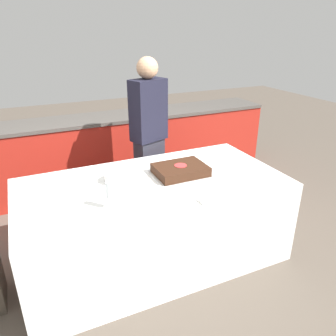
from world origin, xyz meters
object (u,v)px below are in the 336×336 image
(cake, at_px, (180,170))
(plate_stack, at_px, (118,177))
(wine_glass, at_px, (110,191))
(person_cutting_cake, at_px, (149,137))

(cake, distance_m, plate_stack, 0.54)
(wine_glass, distance_m, person_cutting_cake, 1.27)
(wine_glass, height_order, person_cutting_cake, person_cutting_cake)
(cake, xyz_separation_m, wine_glass, (-0.71, -0.31, 0.10))
(cake, height_order, plate_stack, cake)
(person_cutting_cake, bearing_deg, plate_stack, 31.34)
(cake, height_order, wine_glass, wine_glass)
(cake, relative_size, person_cutting_cake, 0.28)
(plate_stack, distance_m, wine_glass, 0.45)
(cake, relative_size, wine_glass, 2.30)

